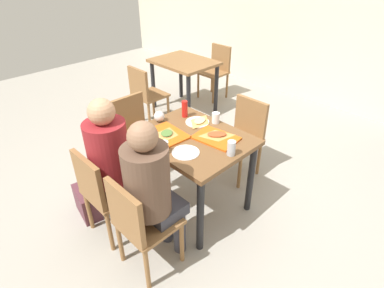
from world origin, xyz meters
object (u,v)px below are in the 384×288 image
object	(u,v)px
chair_near_right	(139,222)
plastic_cup_a	(216,118)
pizza_slice_a	(167,134)
handbag	(87,202)
pizza_slice_b	(217,135)
main_table	(192,148)
paper_plate_near_edge	(186,152)
background_chair_far	(217,68)
soda_can	(231,148)
background_table	(184,70)
background_chair_near	(145,92)
tray_red_far	(216,138)
person_in_brown_jacket	(152,186)
pizza_slice_c	(200,121)
chair_near_left	(103,190)
chair_left_end	(135,129)
plastic_cup_b	(164,147)
foil_bundle	(159,116)
tray_red_near	(167,134)
condiment_bottle	(185,109)
person_in_red	(114,158)
chair_far_side	(244,133)

from	to	relation	value
chair_near_right	plastic_cup_a	world-z (taller)	plastic_cup_a
pizza_slice_a	handbag	size ratio (longest dim) A/B	0.73
chair_near_right	pizza_slice_b	distance (m)	0.97
chair_near_right	main_table	bearing A→B (deg)	107.41
paper_plate_near_edge	background_chair_far	size ratio (longest dim) A/B	0.26
soda_can	background_table	world-z (taller)	soda_can
background_chair_near	background_chair_far	xyz separation A→B (m)	(0.00, 1.47, 0.00)
paper_plate_near_edge	tray_red_far	bearing A→B (deg)	85.82
person_in_brown_jacket	pizza_slice_c	bearing A→B (deg)	113.25
chair_near_left	pizza_slice_a	bearing A→B (deg)	82.25
background_chair_far	pizza_slice_c	bearing A→B (deg)	-52.58
main_table	chair_near_left	size ratio (longest dim) A/B	1.15
chair_near_left	chair_left_end	world-z (taller)	same
tray_red_far	background_chair_near	world-z (taller)	background_chair_near
paper_plate_near_edge	plastic_cup_a	bearing A→B (deg)	107.26
chair_left_end	pizza_slice_c	world-z (taller)	chair_left_end
plastic_cup_b	background_table	bearing A→B (deg)	132.81
tray_red_far	plastic_cup_b	world-z (taller)	plastic_cup_b
chair_left_end	foil_bundle	world-z (taller)	foil_bundle
tray_red_near	pizza_slice_c	size ratio (longest dim) A/B	1.46
soda_can	condiment_bottle	xyz separation A→B (m)	(-0.73, 0.20, 0.02)
chair_near_right	pizza_slice_b	bearing A→B (deg)	95.30
condiment_bottle	handbag	xyz separation A→B (m)	(-0.28, -1.01, -0.71)
tray_red_near	paper_plate_near_edge	bearing A→B (deg)	-13.91
handbag	background_chair_near	world-z (taller)	background_chair_near
person_in_brown_jacket	plastic_cup_b	world-z (taller)	person_in_brown_jacket
person_in_red	person_in_brown_jacket	bearing A→B (deg)	0.00
condiment_bottle	background_chair_far	world-z (taller)	condiment_bottle
tray_red_far	background_chair_far	bearing A→B (deg)	130.99
chair_near_right	plastic_cup_b	size ratio (longest dim) A/B	8.47
person_in_red	background_chair_far	xyz separation A→B (m)	(-1.37, 2.80, -0.25)
pizza_slice_c	background_chair_far	world-z (taller)	background_chair_far
tray_red_far	pizza_slice_a	size ratio (longest dim) A/B	1.55
person_in_brown_jacket	soda_can	xyz separation A→B (m)	(0.17, 0.65, 0.09)
pizza_slice_c	tray_red_near	bearing A→B (deg)	-96.53
person_in_brown_jacket	paper_plate_near_edge	bearing A→B (deg)	103.04
tray_red_far	plastic_cup_b	distance (m)	0.47
person_in_brown_jacket	soda_can	distance (m)	0.68
person_in_red	background_table	bearing A→B (deg)	123.47
plastic_cup_b	tray_red_near	bearing A→B (deg)	134.83
pizza_slice_c	plastic_cup_a	size ratio (longest dim) A/B	2.47
chair_far_side	pizza_slice_a	bearing A→B (deg)	-99.69
chair_far_side	pizza_slice_b	xyz separation A→B (m)	(0.16, -0.63, 0.30)
plastic_cup_b	soda_can	distance (m)	0.52
paper_plate_near_edge	plastic_cup_b	world-z (taller)	plastic_cup_b
person_in_brown_jacket	paper_plate_near_edge	distance (m)	0.43
chair_near_right	foil_bundle	distance (m)	1.05
chair_near_left	foil_bundle	distance (m)	0.84
plastic_cup_b	soda_can	bearing A→B (deg)	42.15
pizza_slice_a	foil_bundle	world-z (taller)	foil_bundle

